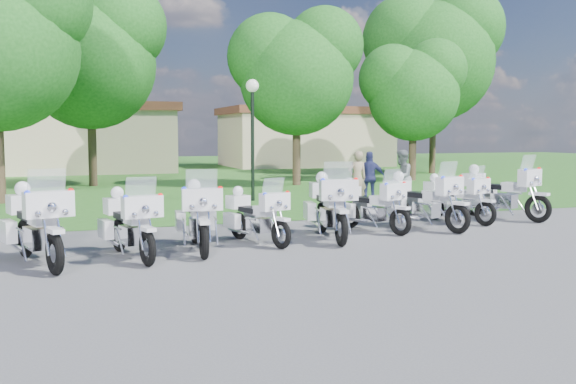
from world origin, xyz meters
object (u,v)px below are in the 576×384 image
object	(u,v)px
motorcycle_1	(130,223)
motorcycle_5	(370,205)
motorcycle_4	(330,205)
motorcycle_7	(455,198)
motorcycle_6	(422,200)
bystander_c	(370,178)
motorcycle_3	(256,215)
bystander_a	(357,178)
bystander_b	(401,177)
lamp_post	(252,109)
motorcycle_0	(36,224)
motorcycle_2	(198,215)
motorcycle_8	(500,192)

from	to	relation	value
motorcycle_1	motorcycle_5	world-z (taller)	motorcycle_1
motorcycle_4	motorcycle_7	xyz separation A→B (m)	(4.10, 1.31, -0.10)
motorcycle_6	bystander_c	size ratio (longest dim) A/B	1.39
motorcycle_5	motorcycle_3	bearing A→B (deg)	-6.88
bystander_c	bystander_a	bearing A→B (deg)	52.28
motorcycle_1	motorcycle_7	size ratio (longest dim) A/B	1.06
bystander_a	motorcycle_1	bearing A→B (deg)	41.17
motorcycle_1	bystander_b	size ratio (longest dim) A/B	1.29
motorcycle_4	lamp_post	size ratio (longest dim) A/B	0.62
motorcycle_3	bystander_a	world-z (taller)	bystander_a
motorcycle_6	motorcycle_0	bearing A→B (deg)	-9.74
motorcycle_0	lamp_post	world-z (taller)	lamp_post
motorcycle_2	motorcycle_5	size ratio (longest dim) A/B	1.15
motorcycle_0	motorcycle_2	size ratio (longest dim) A/B	1.02
motorcycle_2	lamp_post	distance (m)	9.57
motorcycle_8	lamp_post	bearing A→B (deg)	-75.03
motorcycle_4	motorcycle_8	bearing A→B (deg)	-155.42
bystander_b	bystander_c	xyz separation A→B (m)	(-0.86, 0.55, -0.03)
motorcycle_1	motorcycle_8	size ratio (longest dim) A/B	0.92
motorcycle_1	motorcycle_4	world-z (taller)	motorcycle_4
motorcycle_6	motorcycle_3	bearing A→B (deg)	-11.14
motorcycle_2	bystander_c	world-z (taller)	bystander_c
motorcycle_3	bystander_a	distance (m)	7.65
motorcycle_5	bystander_a	bearing A→B (deg)	-132.29
motorcycle_4	lamp_post	distance (m)	8.44
motorcycle_2	motorcycle_3	size ratio (longest dim) A/B	1.21
motorcycle_3	motorcycle_4	xyz separation A→B (m)	(1.72, 0.08, 0.13)
motorcycle_2	motorcycle_6	bearing A→B (deg)	-164.23
motorcycle_3	motorcycle_8	size ratio (longest dim) A/B	0.82
motorcycle_1	motorcycle_3	distance (m)	2.76
motorcycle_0	bystander_a	distance (m)	11.43
motorcycle_4	bystander_a	size ratio (longest dim) A/B	1.48
motorcycle_4	motorcycle_0	bearing A→B (deg)	18.60
motorcycle_1	motorcycle_8	world-z (taller)	motorcycle_8
bystander_c	motorcycle_6	bearing A→B (deg)	102.01
motorcycle_4	bystander_c	world-z (taller)	motorcycle_4
motorcycle_4	motorcycle_5	xyz separation A→B (m)	(1.31, 0.64, -0.10)
motorcycle_0	motorcycle_5	world-z (taller)	motorcycle_0
motorcycle_1	motorcycle_3	world-z (taller)	motorcycle_1
motorcycle_1	motorcycle_3	bearing A→B (deg)	-177.03
motorcycle_8	bystander_c	distance (m)	4.78
bystander_b	motorcycle_7	bearing A→B (deg)	32.16
motorcycle_3	bystander_a	bearing A→B (deg)	-150.44
bystander_a	motorcycle_8	bearing A→B (deg)	120.12
motorcycle_7	bystander_b	size ratio (longest dim) A/B	1.22
motorcycle_4	motorcycle_3	bearing A→B (deg)	12.50
motorcycle_2	bystander_c	distance (m)	9.47
bystander_a	motorcycle_2	bearing A→B (deg)	45.07
motorcycle_0	bystander_b	size ratio (longest dim) A/B	1.42
bystander_c	motorcycle_7	bearing A→B (deg)	117.12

